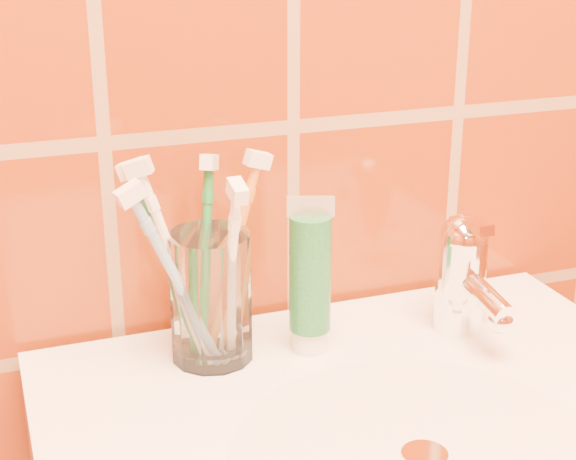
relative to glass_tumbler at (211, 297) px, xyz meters
name	(u,v)px	position (x,y,z in m)	size (l,w,h in m)	color
glass_tumbler	(211,297)	(0.00, 0.00, 0.00)	(0.08, 0.08, 0.12)	white
toothpaste_tube	(310,280)	(0.09, -0.02, 0.01)	(0.04, 0.04, 0.15)	white
faucet	(463,271)	(0.24, -0.03, 0.00)	(0.05, 0.11, 0.12)	white
toothbrush_0	(233,255)	(0.03, 0.01, 0.03)	(0.08, 0.03, 0.19)	orange
toothbrush_1	(206,257)	(0.00, 0.02, 0.03)	(0.05, 0.06, 0.19)	#207B34
toothbrush_2	(177,280)	(-0.03, -0.02, 0.03)	(0.10, 0.04, 0.19)	#7AABD9
toothbrush_3	(230,275)	(0.01, -0.03, 0.03)	(0.03, 0.07, 0.19)	white
toothbrush_4	(176,265)	(-0.03, 0.00, 0.03)	(0.08, 0.05, 0.20)	white
toothbrush_5	(172,266)	(-0.03, 0.01, 0.03)	(0.08, 0.06, 0.20)	#207941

